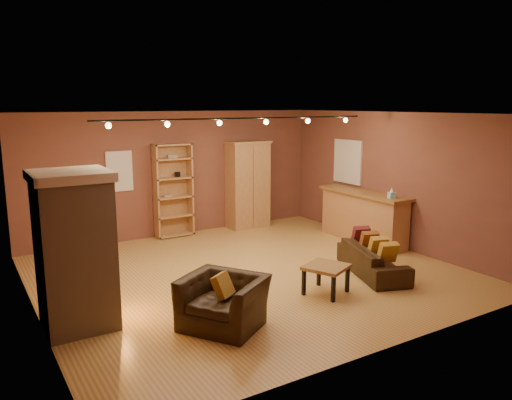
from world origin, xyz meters
TOP-DOWN VIEW (x-y plane):
  - floor at (0.00, 0.00)m, footprint 7.00×7.00m
  - ceiling at (0.00, 0.00)m, footprint 7.00×7.00m
  - back_wall at (0.00, 3.25)m, footprint 7.00×0.02m
  - left_wall at (-3.50, 0.00)m, footprint 0.02×6.50m
  - right_wall at (3.50, 0.00)m, footprint 0.02×6.50m
  - fireplace at (-3.04, -0.60)m, footprint 1.01×0.98m
  - back_window at (-1.30, 3.23)m, footprint 0.56×0.04m
  - bookcase at (-0.16, 3.14)m, footprint 0.86×0.33m
  - armoire at (1.73, 2.98)m, footprint 1.03×0.59m
  - bar_counter at (3.20, 0.54)m, footprint 0.61×2.29m
  - tissue_box at (3.15, -0.29)m, footprint 0.16×0.16m
  - right_window at (3.47, 1.40)m, footprint 0.05×0.90m
  - loveseat at (1.85, -1.14)m, footprint 1.06×1.80m
  - armchair at (-1.39, -1.63)m, footprint 1.15×1.26m
  - coffee_table at (0.55, -1.44)m, footprint 0.81×0.81m
  - track_rail at (0.00, 0.20)m, footprint 5.20×0.09m

SIDE VIEW (x-z plane):
  - floor at x=0.00m, z-range 0.00..0.00m
  - loveseat at x=1.85m, z-range -0.01..0.72m
  - coffee_table at x=0.55m, z-range 0.16..0.63m
  - armchair at x=-1.39m, z-range 0.00..0.92m
  - bar_counter at x=3.20m, z-range 0.01..1.11m
  - armoire at x=1.73m, z-range 0.01..2.10m
  - fireplace at x=-3.04m, z-range 0.00..2.12m
  - bookcase at x=-0.16m, z-range 0.02..2.12m
  - tissue_box at x=3.15m, z-range 1.07..1.30m
  - back_wall at x=0.00m, z-range 0.00..2.80m
  - left_wall at x=-3.50m, z-range 0.00..2.80m
  - right_wall at x=3.50m, z-range 0.00..2.80m
  - back_window at x=-1.30m, z-range 1.12..1.98m
  - right_window at x=3.47m, z-range 1.15..2.15m
  - track_rail at x=0.00m, z-range 2.62..2.75m
  - ceiling at x=0.00m, z-range 2.80..2.80m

